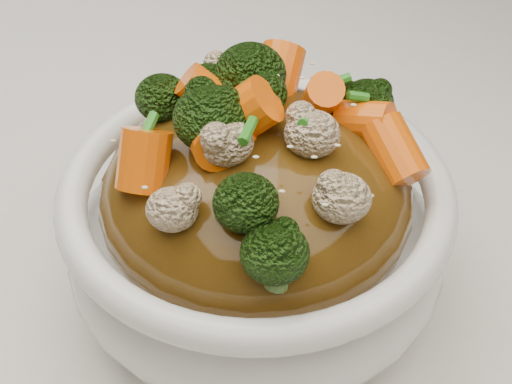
# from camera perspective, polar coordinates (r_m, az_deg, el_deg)

# --- Properties ---
(tablecloth) EXTENTS (1.20, 0.80, 0.04)m
(tablecloth) POSITION_cam_1_polar(r_m,az_deg,el_deg) (0.46, -5.04, -7.45)
(tablecloth) COLOR silver
(tablecloth) RESTS_ON dining_table
(bowl) EXTENTS (0.26, 0.26, 0.08)m
(bowl) POSITION_cam_1_polar(r_m,az_deg,el_deg) (0.41, 0.00, -3.08)
(bowl) COLOR white
(bowl) RESTS_ON tablecloth
(sauce_base) EXTENTS (0.20, 0.20, 0.09)m
(sauce_base) POSITION_cam_1_polar(r_m,az_deg,el_deg) (0.39, -0.00, -0.30)
(sauce_base) COLOR #4C310D
(sauce_base) RESTS_ON bowl
(carrots) EXTENTS (0.20, 0.20, 0.05)m
(carrots) POSITION_cam_1_polar(r_m,az_deg,el_deg) (0.36, -0.00, 6.48)
(carrots) COLOR #FF6608
(carrots) RESTS_ON sauce_base
(broccoli) EXTENTS (0.20, 0.20, 0.04)m
(broccoli) POSITION_cam_1_polar(r_m,az_deg,el_deg) (0.36, -0.00, 6.36)
(broccoli) COLOR black
(broccoli) RESTS_ON sauce_base
(cauliflower) EXTENTS (0.20, 0.20, 0.03)m
(cauliflower) POSITION_cam_1_polar(r_m,az_deg,el_deg) (0.36, -0.00, 6.12)
(cauliflower) COLOR beige
(cauliflower) RESTS_ON sauce_base
(scallions) EXTENTS (0.15, 0.15, 0.02)m
(scallions) POSITION_cam_1_polar(r_m,az_deg,el_deg) (0.36, 0.00, 6.60)
(scallions) COLOR #29811D
(scallions) RESTS_ON sauce_base
(sesame_seeds) EXTENTS (0.18, 0.18, 0.01)m
(sesame_seeds) POSITION_cam_1_polar(r_m,az_deg,el_deg) (0.36, -0.00, 6.60)
(sesame_seeds) COLOR beige
(sesame_seeds) RESTS_ON sauce_base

